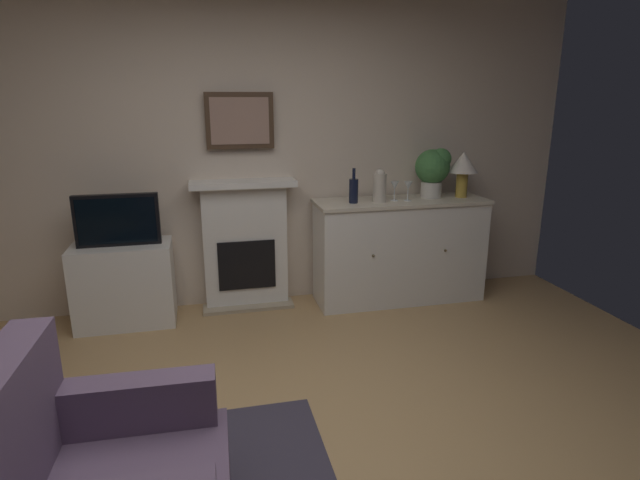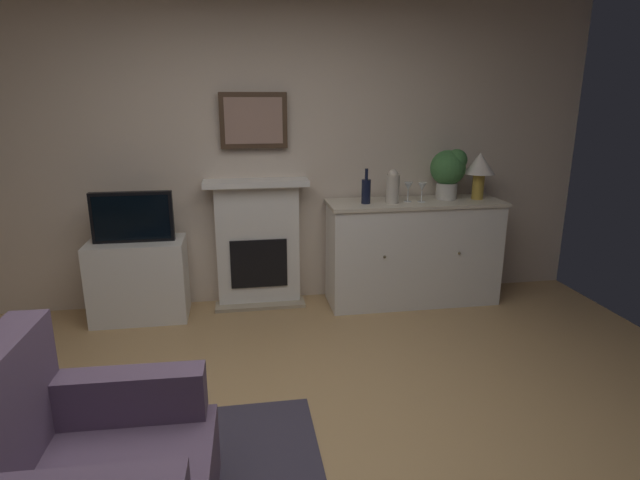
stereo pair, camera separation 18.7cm
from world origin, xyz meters
TOP-DOWN VIEW (x-y plane):
  - ground_plane at (0.00, 0.00)m, footprint 5.84×4.66m
  - wall_rear at (0.00, 2.30)m, footprint 5.84×0.06m
  - fireplace_unit at (-0.03, 2.17)m, footprint 0.87×0.30m
  - framed_picture at (-0.03, 2.22)m, footprint 0.55×0.04m
  - sideboard_cabinet at (1.31, 2.00)m, footprint 1.50×0.49m
  - table_lamp at (1.86, 2.00)m, footprint 0.26×0.26m
  - wine_bottle at (0.86, 1.96)m, footprint 0.08×0.08m
  - wine_glass_left at (1.23, 1.98)m, footprint 0.07×0.07m
  - wine_glass_center at (1.34, 1.95)m, footprint 0.07×0.07m
  - vase_decorative at (1.09, 1.95)m, footprint 0.11×0.11m
  - tv_cabinet at (-1.00, 2.01)m, footprint 0.75×0.42m
  - tv_set at (-1.00, 1.99)m, footprint 0.62×0.07m
  - potted_plant_small at (1.61, 2.04)m, footprint 0.30×0.30m
  - armchair at (-0.80, -0.38)m, footprint 0.83×0.80m

SIDE VIEW (x-z plane):
  - ground_plane at x=0.00m, z-range -0.10..0.00m
  - tv_cabinet at x=-1.00m, z-range 0.00..0.66m
  - armchair at x=-0.80m, z-range -0.08..0.84m
  - sideboard_cabinet at x=1.31m, z-range 0.00..0.91m
  - fireplace_unit at x=-0.03m, z-range 0.00..1.10m
  - tv_set at x=-1.00m, z-range 0.66..1.06m
  - wine_bottle at x=0.86m, z-range 0.87..1.16m
  - wine_glass_left at x=1.23m, z-range 0.95..1.11m
  - wine_glass_center at x=1.34m, z-range 0.95..1.11m
  - vase_decorative at x=1.09m, z-range 0.91..1.19m
  - potted_plant_small at x=1.61m, z-range 0.95..1.38m
  - table_lamp at x=1.86m, z-range 0.99..1.39m
  - wall_rear at x=0.00m, z-range 0.00..2.74m
  - framed_picture at x=-0.03m, z-range 1.35..1.80m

